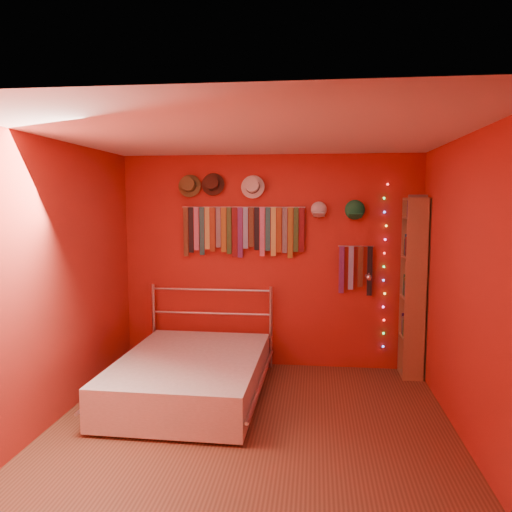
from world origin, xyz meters
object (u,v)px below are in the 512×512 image
at_px(bookshelf, 417,287).
at_px(bed, 191,375).
at_px(reading_lamp, 369,277).
at_px(tie_rack, 243,229).

bearing_deg(bookshelf, bed, -159.18).
bearing_deg(bed, bookshelf, 21.71).
bearing_deg(bed, reading_lamp, 27.07).
bearing_deg(tie_rack, bed, -109.78).
height_order(bookshelf, bed, bookshelf).
relative_size(tie_rack, bed, 0.72).
xyz_separation_m(bookshelf, bed, (-2.35, -0.89, -0.79)).
xyz_separation_m(reading_lamp, bed, (-1.82, -0.89, -0.89)).
xyz_separation_m(reading_lamp, bookshelf, (0.53, -0.00, -0.10)).
height_order(tie_rack, bookshelf, bookshelf).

